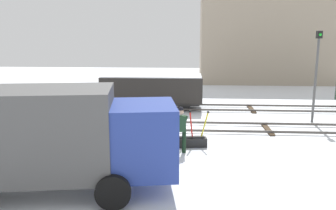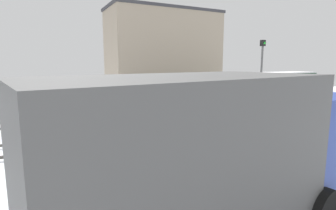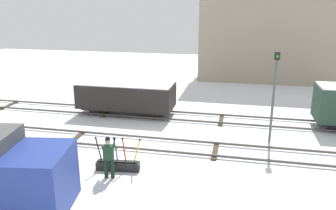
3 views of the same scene
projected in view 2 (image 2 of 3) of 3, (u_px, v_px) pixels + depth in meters
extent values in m
plane|color=silver|center=(190.00, 130.00, 12.43)|extent=(60.00, 60.00, 0.00)
cube|color=#4C4742|center=(199.00, 131.00, 11.77)|extent=(44.00, 0.07, 0.10)
cube|color=#4C4742|center=(182.00, 124.00, 13.04)|extent=(44.00, 0.07, 0.10)
cube|color=#423323|center=(117.00, 139.00, 10.85)|extent=(0.24, 1.94, 0.08)
cube|color=#423323|center=(247.00, 122.00, 13.99)|extent=(0.24, 1.94, 0.08)
cube|color=#423323|center=(330.00, 111.00, 17.13)|extent=(0.24, 1.94, 0.08)
cube|color=#4C4742|center=(158.00, 114.00, 15.63)|extent=(44.00, 0.07, 0.10)
cube|color=#4C4742|center=(148.00, 110.00, 16.90)|extent=(44.00, 0.07, 0.10)
cube|color=#423323|center=(94.00, 119.00, 14.71)|extent=(0.24, 1.94, 0.08)
cube|color=#423323|center=(201.00, 109.00, 17.85)|extent=(0.24, 1.94, 0.08)
cube|color=#423323|center=(275.00, 102.00, 20.99)|extent=(0.24, 1.94, 0.08)
cube|color=#423323|center=(330.00, 97.00, 24.12)|extent=(0.24, 1.94, 0.08)
cube|color=black|center=(221.00, 142.00, 9.95)|extent=(1.83, 0.56, 0.36)
cube|color=black|center=(221.00, 136.00, 9.91)|extent=(1.63, 0.38, 0.06)
cylinder|color=black|center=(206.00, 126.00, 9.42)|extent=(0.26, 0.08, 1.04)
sphere|color=black|center=(204.00, 112.00, 9.29)|extent=(0.09, 0.09, 0.09)
cylinder|color=black|center=(217.00, 125.00, 9.73)|extent=(0.31, 0.09, 1.03)
sphere|color=black|center=(220.00, 111.00, 9.72)|extent=(0.09, 0.09, 0.09)
cylinder|color=#1E47B7|center=(220.00, 124.00, 9.80)|extent=(0.19, 0.08, 1.05)
sphere|color=black|center=(219.00, 110.00, 9.69)|extent=(0.09, 0.09, 0.09)
cylinder|color=red|center=(227.00, 123.00, 9.99)|extent=(0.17, 0.07, 1.05)
sphere|color=black|center=(226.00, 109.00, 9.88)|extent=(0.09, 0.09, 0.09)
cylinder|color=yellow|center=(237.00, 121.00, 10.28)|extent=(0.32, 0.09, 1.03)
sphere|color=black|center=(239.00, 108.00, 10.27)|extent=(0.09, 0.09, 0.09)
cylinder|color=black|center=(228.00, 142.00, 9.19)|extent=(0.15, 0.15, 0.82)
cylinder|color=black|center=(234.00, 140.00, 9.33)|extent=(0.15, 0.15, 0.82)
cube|color=#1E3D23|center=(232.00, 121.00, 9.15)|extent=(0.40, 0.28, 0.58)
sphere|color=tan|center=(232.00, 109.00, 9.08)|extent=(0.22, 0.22, 0.22)
sphere|color=black|center=(232.00, 106.00, 9.07)|extent=(0.20, 0.20, 0.20)
cylinder|color=#1E3D23|center=(222.00, 119.00, 9.24)|extent=(0.17, 0.56, 0.29)
cylinder|color=#1E3D23|center=(231.00, 116.00, 9.45)|extent=(0.17, 0.54, 0.36)
cube|color=navy|center=(290.00, 136.00, 5.88)|extent=(2.20, 2.37, 1.90)
cube|color=black|center=(311.00, 116.00, 6.35)|extent=(0.32, 1.77, 0.76)
cube|color=#4C4C4C|center=(183.00, 152.00, 4.09)|extent=(4.86, 2.89, 2.36)
cylinder|color=black|center=(228.00, 172.00, 6.53)|extent=(0.93, 0.39, 0.90)
cylinder|color=#4C4C4C|center=(261.00, 80.00, 16.25)|extent=(0.12, 0.12, 4.11)
cube|color=black|center=(263.00, 43.00, 15.90)|extent=(0.24, 0.24, 0.36)
sphere|color=green|center=(265.00, 43.00, 15.79)|extent=(0.14, 0.14, 0.14)
cube|color=gray|center=(164.00, 52.00, 29.99)|extent=(12.30, 5.58, 8.66)
cube|color=#38383D|center=(164.00, 11.00, 29.30)|extent=(12.54, 5.69, 0.30)
cube|color=#2D2B28|center=(116.00, 111.00, 15.22)|extent=(5.50, 1.34, 0.20)
cube|color=black|center=(116.00, 97.00, 15.09)|extent=(5.79, 2.23, 1.43)
cube|color=white|center=(116.00, 84.00, 14.98)|extent=(5.67, 2.14, 0.06)
cylinder|color=black|center=(84.00, 116.00, 13.85)|extent=(0.70, 0.10, 0.70)
cylinder|color=black|center=(81.00, 113.00, 14.93)|extent=(0.70, 0.10, 0.70)
cylinder|color=black|center=(151.00, 111.00, 15.52)|extent=(0.70, 0.10, 0.70)
cylinder|color=black|center=(143.00, 108.00, 16.60)|extent=(0.70, 0.10, 0.70)
cube|color=#2D2B28|center=(281.00, 97.00, 21.23)|extent=(5.11, 1.22, 0.20)
cube|color=#284233|center=(282.00, 85.00, 21.07)|extent=(5.38, 2.02, 1.85)
cube|color=white|center=(283.00, 72.00, 20.93)|extent=(5.27, 1.94, 0.06)
cylinder|color=black|center=(271.00, 100.00, 19.97)|extent=(0.70, 0.10, 0.70)
cylinder|color=black|center=(260.00, 99.00, 20.93)|extent=(0.70, 0.10, 0.70)
cylinder|color=black|center=(302.00, 98.00, 21.55)|extent=(0.70, 0.10, 0.70)
cylinder|color=black|center=(290.00, 96.00, 22.51)|extent=(0.70, 0.10, 0.70)
ellipsoid|color=#514C47|center=(143.00, 8.00, 28.92)|extent=(0.28, 0.16, 0.11)
sphere|color=#514C47|center=(142.00, 8.00, 28.85)|extent=(0.07, 0.07, 0.07)
ellipsoid|color=#514C47|center=(176.00, 13.00, 31.78)|extent=(0.27, 0.25, 0.11)
sphere|color=#514C47|center=(176.00, 13.00, 31.87)|extent=(0.07, 0.07, 0.07)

